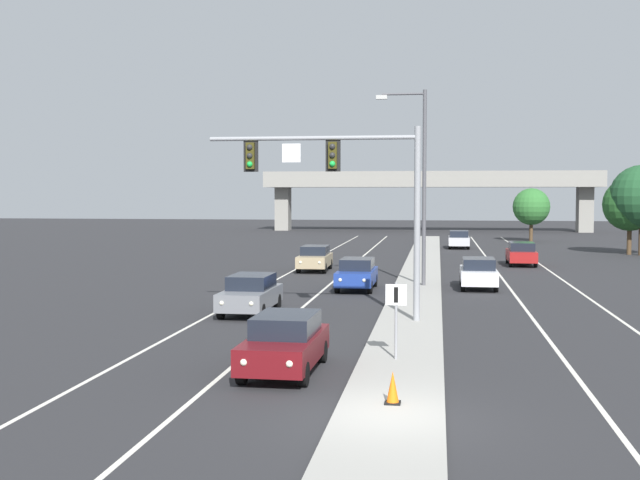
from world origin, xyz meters
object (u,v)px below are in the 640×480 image
at_px(median_sign_post, 396,309).
at_px(street_lamp_median, 420,175).
at_px(overhead_signal_mast, 348,180).
at_px(car_oncoming_darkred, 285,343).
at_px(car_oncoming_grey, 251,294).
at_px(car_receding_white, 478,273).
at_px(tree_far_right_b, 630,205).
at_px(car_oncoming_tan, 315,258).
at_px(car_receding_silver, 459,239).
at_px(tree_far_right_c, 531,207).
at_px(traffic_cone_median_nose, 393,388).
at_px(car_oncoming_blue, 357,274).
at_px(car_receding_red, 521,253).

height_order(median_sign_post, street_lamp_median, street_lamp_median).
bearing_deg(overhead_signal_mast, car_oncoming_darkred, -95.10).
bearing_deg(street_lamp_median, car_oncoming_grey, -123.33).
bearing_deg(car_receding_white, tree_far_right_b, 62.59).
bearing_deg(car_oncoming_tan, car_receding_silver, 67.14).
bearing_deg(car_oncoming_tan, tree_far_right_c, 63.41).
xyz_separation_m(overhead_signal_mast, car_oncoming_darkred, (-0.77, -8.65, -4.54)).
bearing_deg(traffic_cone_median_nose, overhead_signal_mast, 101.00).
distance_m(car_oncoming_blue, car_oncoming_tan, 10.14).
bearing_deg(car_oncoming_blue, tree_far_right_c, 72.86).
bearing_deg(car_oncoming_grey, car_oncoming_darkred, -71.95).
relative_size(car_oncoming_grey, car_receding_white, 1.00).
bearing_deg(median_sign_post, traffic_cone_median_nose, -87.87).
height_order(car_oncoming_darkred, tree_far_right_b, tree_far_right_b).
bearing_deg(car_receding_silver, car_receding_white, -89.59).
relative_size(street_lamp_median, tree_far_right_c, 1.85).
bearing_deg(car_receding_red, tree_far_right_b, 49.60).
bearing_deg(street_lamp_median, car_oncoming_blue, -158.93).
distance_m(tree_far_right_c, tree_far_right_b, 17.93).
bearing_deg(car_receding_white, median_sign_post, -99.64).
xyz_separation_m(car_oncoming_tan, tree_far_right_b, (22.71, 16.96, 3.17)).
bearing_deg(traffic_cone_median_nose, car_oncoming_darkred, 132.07).
relative_size(overhead_signal_mast, car_receding_silver, 1.78).
relative_size(street_lamp_median, car_oncoming_tan, 2.23).
bearing_deg(traffic_cone_median_nose, car_receding_white, 82.75).
bearing_deg(car_oncoming_tan, median_sign_post, -76.62).
bearing_deg(overhead_signal_mast, traffic_cone_median_nose, -79.00).
height_order(median_sign_post, traffic_cone_median_nose, median_sign_post).
height_order(car_receding_red, car_receding_silver, same).
relative_size(car_oncoming_grey, tree_far_right_b, 0.73).
distance_m(car_oncoming_tan, tree_far_right_c, 38.05).
distance_m(median_sign_post, traffic_cone_median_nose, 5.08).
relative_size(overhead_signal_mast, car_oncoming_darkred, 1.78).
relative_size(car_oncoming_darkred, car_receding_silver, 1.00).
height_order(car_receding_white, traffic_cone_median_nose, car_receding_white).
bearing_deg(overhead_signal_mast, car_oncoming_blue, 93.84).
bearing_deg(tree_far_right_b, overhead_signal_mast, -116.46).
distance_m(traffic_cone_median_nose, tree_far_right_c, 66.96).
distance_m(street_lamp_median, tree_far_right_b, 29.94).
bearing_deg(median_sign_post, car_oncoming_blue, 99.23).
distance_m(car_receding_white, car_receding_silver, 30.63).
xyz_separation_m(street_lamp_median, car_oncoming_grey, (-6.57, -9.99, -4.97)).
height_order(car_oncoming_tan, car_receding_silver, same).
distance_m(car_oncoming_tan, car_receding_white, 12.65).
xyz_separation_m(car_receding_white, car_receding_red, (3.53, 13.94, 0.00)).
bearing_deg(street_lamp_median, car_receding_silver, 84.83).
height_order(car_oncoming_darkred, car_oncoming_grey, same).
bearing_deg(overhead_signal_mast, tree_far_right_c, 76.77).
relative_size(car_oncoming_darkred, tree_far_right_c, 0.83).
bearing_deg(car_oncoming_tan, tree_far_right_b, 36.75).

